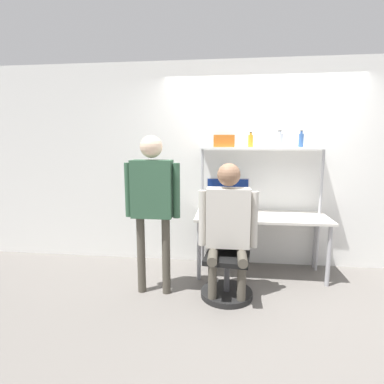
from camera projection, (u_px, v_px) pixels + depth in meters
ground_plane at (262, 285)px, 3.50m from camera, size 12.00×12.00×0.00m
wall_back at (260, 166)px, 3.97m from camera, size 8.00×0.06×2.70m
desk at (261, 222)px, 3.73m from camera, size 1.62×0.66×0.76m
shelf_unit at (261, 165)px, 3.79m from camera, size 1.54×0.29×1.60m
monitor at (228, 192)px, 3.90m from camera, size 0.55×0.19×0.44m
laptop at (229, 212)px, 3.62m from camera, size 0.29×0.21×0.22m
cell_phone at (249, 218)px, 3.57m from camera, size 0.07×0.15×0.01m
office_chair at (227, 270)px, 3.25m from camera, size 0.56×0.56×0.92m
person_seated at (228, 220)px, 3.12m from camera, size 0.62×0.48×1.44m
person_standing at (152, 194)px, 3.17m from camera, size 0.60×0.23×1.72m
bottle_clear at (279, 140)px, 3.71m from camera, size 0.09×0.09×0.20m
bottle_blue at (301, 140)px, 3.68m from camera, size 0.06×0.06×0.20m
bottle_amber at (251, 141)px, 3.75m from camera, size 0.06×0.06×0.19m
storage_box at (224, 141)px, 3.79m from camera, size 0.26×0.20×0.15m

